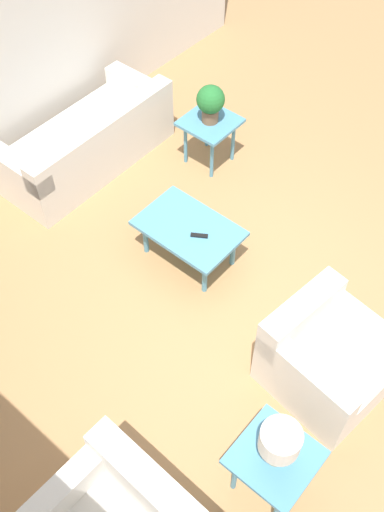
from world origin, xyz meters
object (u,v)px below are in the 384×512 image
at_px(sofa, 88,143).
at_px(side_table_plant, 210,127).
at_px(armchair, 324,359).
at_px(potted_plant, 211,102).
at_px(coffee_table, 189,231).
at_px(side_table_lamp, 274,461).
at_px(table_lamp, 280,443).

relative_size(sofa, side_table_plant, 3.58).
xyz_separation_m(armchair, potted_plant, (2.43, -1.51, 0.47)).
xyz_separation_m(armchair, coffee_table, (1.69, -0.30, 0.07)).
bearing_deg(side_table_plant, side_table_lamp, 136.33).
distance_m(coffee_table, table_lamp, 2.32).
height_order(coffee_table, side_table_plant, side_table_plant).
distance_m(potted_plant, table_lamp, 3.63).
bearing_deg(armchair, coffee_table, 87.34).
distance_m(sofa, table_lamp, 3.99).
bearing_deg(armchair, table_lamp, -161.52).
bearing_deg(table_lamp, armchair, -78.83).
relative_size(armchair, coffee_table, 1.04).
relative_size(side_table_plant, side_table_lamp, 1.00).
distance_m(coffee_table, side_table_lamp, 2.28).
bearing_deg(table_lamp, side_table_lamp, 180.00).
xyz_separation_m(armchair, table_lamp, (-0.20, 0.99, 0.47)).
xyz_separation_m(potted_plant, table_lamp, (-2.63, 2.51, -0.00)).
distance_m(armchair, table_lamp, 1.12).
bearing_deg(table_lamp, sofa, -24.03).
bearing_deg(sofa, potted_plant, 131.74).
relative_size(armchair, potted_plant, 2.33).
height_order(coffee_table, potted_plant, potted_plant).
relative_size(side_table_plant, table_lamp, 1.47).
distance_m(sofa, armchair, 3.47).
bearing_deg(armchair, sofa, 87.05).
bearing_deg(potted_plant, coffee_table, 121.40).
bearing_deg(coffee_table, potted_plant, -58.60).
xyz_separation_m(armchair, side_table_lamp, (-0.20, 0.99, 0.15)).
bearing_deg(side_table_plant, table_lamp, 136.33).
relative_size(side_table_plant, potted_plant, 1.31).
height_order(sofa, coffee_table, sofa).
distance_m(armchair, side_table_plant, 2.87).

